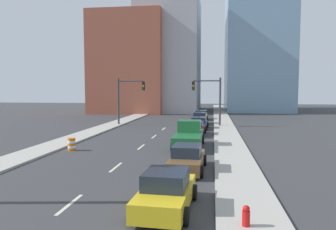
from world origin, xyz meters
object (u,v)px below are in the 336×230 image
traffic_signal_right (212,95)px  pickup_truck_green (189,136)px  sedan_brown (187,159)px  sedan_tan (201,115)px  sedan_maroon (195,129)px  fire_hydrant (246,218)px  traffic_signal_left (126,95)px  sedan_black (200,119)px  sedan_navy (199,123)px  traffic_barrel (72,144)px  sedan_yellow (166,192)px

traffic_signal_right → pickup_truck_green: bearing=-96.7°
sedan_brown → sedan_tan: size_ratio=0.95×
sedan_maroon → sedan_tan: 16.97m
fire_hydrant → pickup_truck_green: size_ratio=0.14×
traffic_signal_left → sedan_black: (9.36, 2.44, -3.17)m
sedan_navy → sedan_black: bearing=92.4°
pickup_truck_green → sedan_navy: pickup_truck_green is taller
traffic_signal_left → sedan_navy: (9.45, -2.68, -3.25)m
sedan_navy → sedan_brown: bearing=-88.0°
fire_hydrant → sedan_navy: bearing=95.7°
sedan_maroon → sedan_navy: size_ratio=0.99×
traffic_barrel → sedan_black: (8.83, 20.06, 0.22)m
traffic_signal_left → sedan_brown: traffic_signal_left is taller
sedan_yellow → pickup_truck_green: (-0.14, 13.75, 0.16)m
pickup_truck_green → sedan_tan: (0.10, 23.95, -0.20)m
traffic_signal_left → sedan_black: size_ratio=1.38×
traffic_signal_left → traffic_barrel: traffic_signal_left is taller
traffic_signal_right → sedan_black: traffic_signal_right is taller
traffic_signal_right → sedan_maroon: (-1.62, -7.94, -3.25)m
sedan_brown → sedan_black: bearing=92.5°
traffic_signal_right → traffic_barrel: traffic_signal_right is taller
traffic_signal_right → sedan_black: (-1.58, 2.44, -3.17)m
traffic_signal_right → sedan_brown: 22.75m
sedan_brown → pickup_truck_green: 7.57m
traffic_signal_right → pickup_truck_green: traffic_signal_right is taller
traffic_signal_left → traffic_signal_right: size_ratio=1.00×
traffic_signal_left → sedan_black: traffic_signal_left is taller
traffic_signal_right → sedan_maroon: size_ratio=1.29×
sedan_yellow → sedan_maroon: size_ratio=0.93×
traffic_barrel → sedan_black: sedan_black is taller
traffic_barrel → sedan_brown: 10.33m
fire_hydrant → sedan_brown: bearing=108.4°
traffic_signal_left → traffic_barrel: size_ratio=6.37×
sedan_tan → traffic_barrel: bearing=-109.0°
sedan_maroon → sedan_navy: (0.13, 5.27, -0.00)m
traffic_signal_left → sedan_maroon: bearing=-40.4°
traffic_signal_right → traffic_barrel: size_ratio=6.37×
traffic_signal_right → sedan_brown: size_ratio=1.33×
traffic_barrel → sedan_yellow: sedan_yellow is taller
sedan_yellow → pickup_truck_green: size_ratio=0.74×
sedan_black → sedan_tan: 6.59m
traffic_signal_right → sedan_navy: size_ratio=1.27×
traffic_signal_left → traffic_signal_right: (10.94, 0.00, 0.00)m
sedan_maroon → sedan_black: bearing=92.8°
sedan_black → sedan_tan: (-0.08, 6.59, -0.05)m
sedan_brown → sedan_navy: bearing=92.4°
sedan_yellow → sedan_brown: sedan_yellow is taller
sedan_brown → sedan_black: size_ratio=1.04×
sedan_black → sedan_maroon: bearing=-88.3°
sedan_navy → sedan_tan: (-0.17, 11.70, 0.02)m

